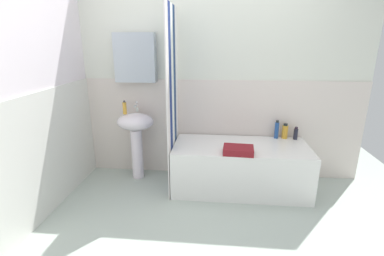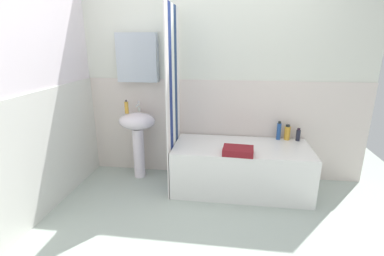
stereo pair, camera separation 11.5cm
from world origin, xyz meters
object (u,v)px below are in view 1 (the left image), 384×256
Objects in this scene: soap_dispenser at (125,108)px; towel_folded at (238,150)px; bathtub at (240,167)px; sink at (136,131)px; body_wash_bottle at (296,134)px; conditioner_bottle at (277,130)px; shampoo_bottle at (285,131)px.

soap_dispenser is 1.39m from towel_folded.
bathtub is 0.38m from towel_folded.
sink reaches higher than bathtub.
soap_dispenser is 2.03m from body_wash_bottle.
body_wash_bottle is at bearing 4.18° from soap_dispenser.
soap_dispenser is at bearing -175.82° from body_wash_bottle.
body_wash_bottle is 0.69× the size of conditioner_bottle.
sink reaches higher than shampoo_bottle.
bathtub is 6.84× the size of conditioner_bottle.
sink reaches higher than conditioner_bottle.
conditioner_bottle is at bearing 5.29° from soap_dispenser.
soap_dispenser is at bearing 164.63° from towel_folded.
conditioner_bottle is at bearing -176.33° from shampoo_bottle.
conditioner_bottle reaches higher than bathtub.
shampoo_bottle reaches higher than body_wash_bottle.
towel_folded is (-0.05, -0.23, 0.30)m from bathtub.
soap_dispenser is 0.89× the size of shampoo_bottle.
towel_folded is (-0.48, -0.52, -0.07)m from conditioner_bottle.
conditioner_bottle reaches higher than towel_folded.
sink is 5.09× the size of soap_dispenser.
shampoo_bottle is 0.59× the size of towel_folded.
sink is at bearing 172.84° from bathtub.
sink is 3.76× the size of conditioner_bottle.
sink is at bearing -176.54° from body_wash_bottle.
body_wash_bottle is 0.22m from conditioner_bottle.
shampoo_bottle is 0.83× the size of conditioner_bottle.
body_wash_bottle is (2.00, 0.15, -0.30)m from soap_dispenser.
bathtub is 0.64m from conditioner_bottle.
shampoo_bottle is at bearing 42.59° from towel_folded.
body_wash_bottle is (0.65, 0.27, 0.33)m from bathtub.
bathtub is at bearing -157.36° from body_wash_bottle.
bathtub is 4.86× the size of towel_folded.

